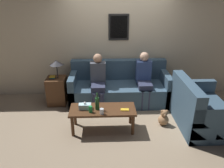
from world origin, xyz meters
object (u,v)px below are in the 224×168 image
(teddy_bear, at_px, (164,118))
(person_right, at_px, (144,77))
(person_left, at_px, (98,79))
(wine_bottle, at_px, (97,103))
(coffee_table, at_px, (103,112))
(couch_main, at_px, (119,88))
(drinking_glass, at_px, (102,111))
(couch_side, at_px, (200,111))

(teddy_bear, bearing_deg, person_right, 106.12)
(person_left, xyz_separation_m, teddy_bear, (1.32, -0.86, -0.52))
(person_left, relative_size, person_right, 0.99)
(wine_bottle, bearing_deg, person_left, 89.93)
(coffee_table, height_order, person_left, person_left)
(wine_bottle, bearing_deg, person_right, 44.85)
(couch_main, relative_size, drinking_glass, 21.50)
(person_left, bearing_deg, wine_bottle, -90.07)
(drinking_glass, relative_size, person_right, 0.09)
(drinking_glass, distance_m, person_right, 1.56)
(couch_side, bearing_deg, drinking_glass, 97.42)
(wine_bottle, height_order, person_left, person_left)
(person_left, bearing_deg, teddy_bear, -33.06)
(couch_main, height_order, person_left, person_left)
(couch_side, distance_m, person_left, 2.22)
(person_left, bearing_deg, couch_main, 23.04)
(couch_main, distance_m, drinking_glass, 1.43)
(couch_side, relative_size, drinking_glass, 11.98)
(couch_side, distance_m, drinking_glass, 1.95)
(person_left, bearing_deg, couch_side, -24.17)
(drinking_glass, height_order, person_left, person_left)
(couch_main, relative_size, wine_bottle, 6.83)
(drinking_glass, bearing_deg, couch_main, 73.19)
(couch_side, bearing_deg, person_left, 65.83)
(couch_side, bearing_deg, coffee_table, 91.96)
(couch_main, xyz_separation_m, drinking_glass, (-0.41, -1.36, 0.18))
(person_left, xyz_separation_m, person_right, (1.05, 0.07, 0.01))
(teddy_bear, bearing_deg, wine_bottle, -174.65)
(couch_main, height_order, coffee_table, couch_main)
(drinking_glass, bearing_deg, couch_side, 7.42)
(wine_bottle, distance_m, person_left, 0.98)
(teddy_bear, bearing_deg, person_left, 146.94)
(drinking_glass, bearing_deg, person_right, 51.53)
(coffee_table, xyz_separation_m, person_left, (-0.10, 0.97, 0.28))
(wine_bottle, height_order, drinking_glass, wine_bottle)
(couch_side, distance_m, person_right, 1.40)
(couch_main, xyz_separation_m, coffee_table, (-0.40, -1.18, 0.06))
(coffee_table, height_order, drinking_glass, drinking_glass)
(person_left, bearing_deg, coffee_table, -84.24)
(wine_bottle, relative_size, person_left, 0.28)
(coffee_table, xyz_separation_m, wine_bottle, (-0.10, -0.01, 0.19))
(couch_side, relative_size, person_right, 1.05)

